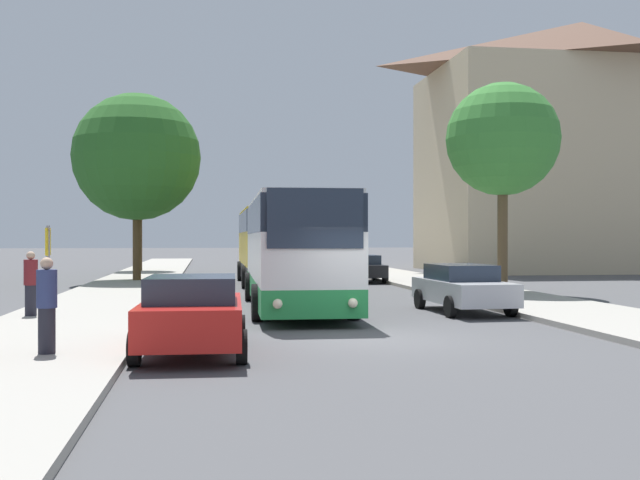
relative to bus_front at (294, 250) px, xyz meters
name	(u,v)px	position (x,y,z in m)	size (l,w,h in m)	color
ground_plane	(372,339)	(0.88, -7.09, -1.84)	(300.00, 300.00, 0.00)	#4C4C4F
sidewalk_left	(40,342)	(-6.12, -7.09, -1.76)	(4.00, 120.00, 0.15)	#A39E93
building_right_background	(582,146)	(22.56, 24.43, 6.63)	(20.36, 11.70, 16.93)	#C6B28E
bus_front	(294,250)	(0.00, 0.00, 0.00)	(3.08, 11.15, 3.44)	#238942
bus_middle	(269,245)	(0.27, 12.80, 0.06)	(2.93, 10.26, 3.57)	#2D2D2D
parked_car_left_curb	(192,313)	(-2.98, -8.73, -1.05)	(2.16, 4.11, 1.51)	red
parked_car_right_near	(462,287)	(4.85, -1.74, -1.08)	(2.09, 4.48, 1.43)	#B7B7BC
parked_car_right_far	(362,268)	(5.01, 13.55, -1.11)	(2.05, 4.03, 1.36)	black
bus_stop_sign	(48,266)	(-6.13, -6.20, -0.23)	(0.08, 0.45, 2.35)	gray
pedestrian_waiting_far	(47,305)	(-5.55, -9.18, -0.81)	(0.36, 0.36, 1.73)	#23232D
pedestrian_walking_back	(31,283)	(-7.36, -2.32, -0.82)	(0.36, 0.36, 1.72)	#23232D
tree_left_near	(137,157)	(-6.11, 14.57, 4.36)	(6.25, 6.25, 9.18)	#513D23
tree_left_far	(139,185)	(-6.95, 25.32, 3.73)	(4.09, 4.09, 7.49)	#47331E
tree_right_near	(503,140)	(8.78, 4.73, 4.23)	(4.43, 4.43, 8.17)	brown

